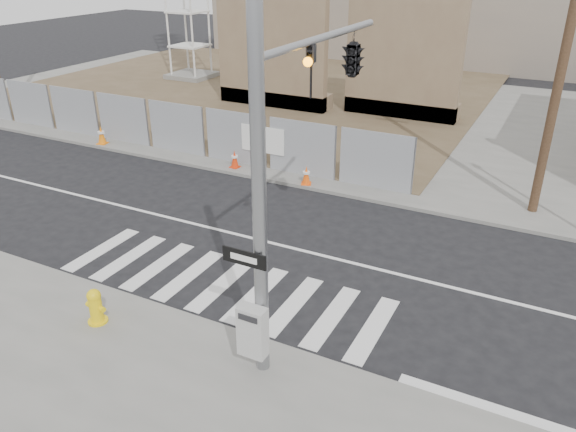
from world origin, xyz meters
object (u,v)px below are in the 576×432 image
at_px(traffic_cone_a, 7,110).
at_px(traffic_cone_b, 101,135).
at_px(traffic_cone_c, 235,159).
at_px(traffic_cone_d, 306,175).
at_px(fire_hydrant, 95,306).
at_px(signal_pole, 325,105).

relative_size(traffic_cone_a, traffic_cone_b, 0.85).
distance_m(traffic_cone_c, traffic_cone_d, 3.13).
bearing_deg(traffic_cone_c, fire_hydrant, -75.76).
bearing_deg(traffic_cone_d, signal_pole, -61.94).
xyz_separation_m(signal_pole, traffic_cone_b, (-12.99, 6.38, -4.29)).
bearing_deg(traffic_cone_d, fire_hydrant, -94.04).
distance_m(signal_pole, traffic_cone_a, 21.93).
distance_m(signal_pole, fire_hydrant, 6.63).
distance_m(fire_hydrant, traffic_cone_d, 9.44).
relative_size(fire_hydrant, traffic_cone_b, 1.09).
bearing_deg(traffic_cone_a, traffic_cone_b, -8.24).
xyz_separation_m(fire_hydrant, traffic_cone_b, (-8.98, 9.53, -0.04)).
bearing_deg(traffic_cone_d, traffic_cone_a, 176.06).
xyz_separation_m(signal_pole, traffic_cone_c, (-6.46, 6.54, -4.34)).
relative_size(traffic_cone_a, traffic_cone_d, 0.98).
distance_m(fire_hydrant, traffic_cone_c, 9.99).
bearing_deg(traffic_cone_a, fire_hydrant, -33.18).
distance_m(signal_pole, traffic_cone_c, 10.16).
xyz_separation_m(traffic_cone_b, traffic_cone_c, (6.53, 0.15, -0.05)).
xyz_separation_m(traffic_cone_a, traffic_cone_c, (13.71, -0.89, 0.01)).
relative_size(traffic_cone_c, traffic_cone_d, 1.00).
relative_size(signal_pole, traffic_cone_a, 10.76).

